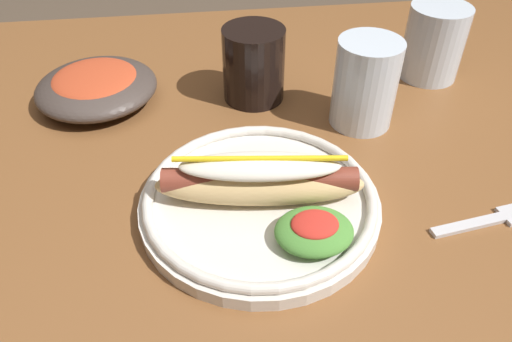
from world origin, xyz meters
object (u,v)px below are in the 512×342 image
Objects in this scene: hot_dog_plate at (262,197)px; side_bowl at (96,86)px; extra_cup at (434,42)px; soda_cup at (254,64)px; fork at (491,220)px; water_cup at (365,84)px.

hot_dog_plate is 0.32m from side_bowl.
extra_cup reaches higher than side_bowl.
extra_cup reaches higher than hot_dog_plate.
hot_dog_plate is 0.24m from soda_cup.
fork is 0.32m from extra_cup.
soda_cup is 0.27m from extra_cup.
water_cup is 0.37m from side_bowl.
hot_dog_plate is 2.14× the size of fork.
water_cup reaches higher than extra_cup.
extra_cup is (0.14, 0.11, -0.00)m from water_cup.
hot_dog_plate is 2.52× the size of soda_cup.
hot_dog_plate is at bearing -95.02° from soda_cup.
fork is 1.05× the size of water_cup.
extra_cup reaches higher than fork.
fork is 0.53m from side_bowl.
extra_cup is 0.64× the size of side_bowl.
side_bowl is at bearing -178.86° from extra_cup.
soda_cup is 0.16m from water_cup.
extra_cup is (0.05, 0.31, 0.05)m from fork.
water_cup reaches higher than side_bowl.
extra_cup is at bearing 71.80° from fork.
water_cup is at bearing -15.37° from side_bowl.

